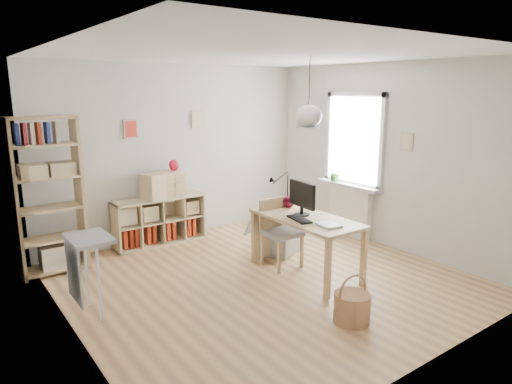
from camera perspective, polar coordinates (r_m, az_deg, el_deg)
ground at (r=5.79m, az=0.97°, el=-10.86°), size 4.50×4.50×0.00m
room_shell at (r=5.55m, az=6.59°, el=9.39°), size 4.50×4.50×4.50m
window_unit at (r=7.31m, az=12.23°, el=6.42°), size 0.07×1.16×1.46m
radiator at (r=7.49m, az=11.64°, el=-2.37°), size 0.10×0.80×0.80m
windowsill at (r=7.35m, az=11.53°, el=0.80°), size 0.22×1.20×0.06m
desk at (r=5.79m, az=6.26°, el=-4.02°), size 0.70×1.50×0.75m
cube_shelf at (r=7.16m, az=-12.22°, el=-3.93°), size 1.40×0.38×0.72m
tall_bookshelf at (r=6.26m, az=-24.64°, el=0.24°), size 0.80×0.38×2.00m
side_table at (r=5.00m, az=-20.73°, el=-7.36°), size 0.40×0.55×0.85m
chair at (r=6.07m, az=2.92°, el=-4.56°), size 0.45×0.45×0.90m
wicker_basket at (r=4.86m, az=11.92°, el=-13.83°), size 0.37×0.37×0.51m
storage_chest at (r=6.68m, az=2.81°, el=-5.68°), size 0.82×0.87×0.64m
monitor at (r=5.78m, az=5.78°, el=-0.58°), size 0.20×0.50×0.43m
keyboard at (r=5.62m, az=5.43°, el=-3.39°), size 0.23×0.42×0.02m
task_lamp at (r=6.18m, az=2.91°, el=0.79°), size 0.40×0.15×0.42m
yarn_ball at (r=6.16m, az=4.08°, el=-1.27°), size 0.16×0.16×0.16m
paper_tray at (r=5.42m, az=9.08°, el=-4.08°), size 0.26×0.31×0.03m
drawer_chest at (r=7.02m, az=-11.52°, el=0.92°), size 0.72×0.47×0.38m
red_vase at (r=7.05m, az=-10.24°, el=3.32°), size 0.15×0.15×0.17m
potted_plant at (r=7.50m, az=9.84°, el=2.43°), size 0.32×0.30×0.28m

